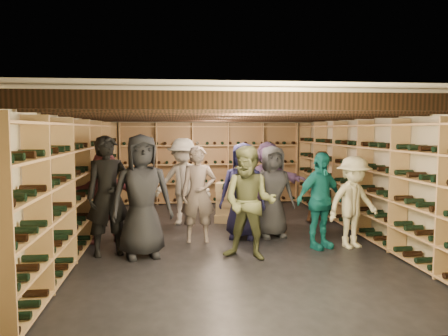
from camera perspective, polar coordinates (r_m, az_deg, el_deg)
ground at (r=8.07m, az=0.58°, el=-9.13°), size 8.00×8.00×0.00m
walls at (r=7.86m, az=0.58°, el=-0.62°), size 5.52×8.02×2.40m
ceiling at (r=7.84m, az=0.59°, el=8.14°), size 5.50×8.00×0.01m
ceiling_joists at (r=7.83m, az=0.59°, el=7.12°), size 5.40×7.12×0.18m
wine_rack_left at (r=7.97m, az=-18.08°, el=-1.70°), size 0.32×7.50×2.15m
wine_rack_right at (r=8.59m, az=17.85°, el=-1.22°), size 0.32×7.50×2.15m
wine_rack_back at (r=11.67m, az=-1.82°, el=0.63°), size 4.70×0.30×2.15m
crate_stack_left at (r=9.31m, az=0.53°, el=-4.54°), size 0.57×0.46×0.85m
crate_stack_right at (r=9.71m, az=2.79°, el=-5.16°), size 0.52×0.35×0.51m
crate_loose at (r=10.74m, az=4.12°, el=-5.10°), size 0.50×0.33×0.17m
person_0 at (r=6.86m, az=-10.68°, el=-3.60°), size 1.04×0.79×1.91m
person_1 at (r=7.07m, az=-14.88°, el=-3.54°), size 0.80×0.66×1.89m
person_2 at (r=6.65m, az=3.33°, el=-4.57°), size 1.04×0.95×1.74m
person_3 at (r=7.61m, az=16.55°, el=-4.31°), size 1.12×0.84×1.54m
person_4 at (r=7.43m, az=12.40°, el=-4.16°), size 1.02×0.74×1.61m
person_5 at (r=7.90m, az=-15.30°, el=-3.68°), size 1.52×0.58×1.61m
person_6 at (r=7.94m, az=2.52°, el=-2.97°), size 0.99×0.81×1.74m
person_7 at (r=7.66m, az=-3.37°, el=-3.44°), size 0.63×0.42×1.69m
person_8 at (r=9.52m, az=12.83°, el=-2.43°), size 0.84×0.71×1.51m
person_9 at (r=9.13m, az=-5.36°, el=-1.75°), size 1.28×0.91×1.80m
person_10 at (r=8.99m, az=2.63°, el=-2.62°), size 0.97×0.57×1.55m
person_11 at (r=9.22m, az=5.72°, el=-1.91°), size 1.61×0.54×1.73m
person_12 at (r=8.07m, az=6.35°, el=-3.07°), size 0.89×0.65×1.68m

